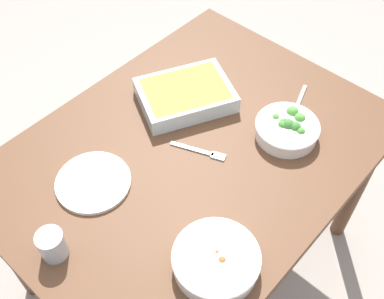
# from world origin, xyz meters

# --- Properties ---
(ground_plane) EXTENTS (6.00, 6.00, 0.00)m
(ground_plane) POSITION_xyz_m (0.00, 0.00, 0.00)
(ground_plane) COLOR #9E9389
(dining_table) EXTENTS (1.20, 0.90, 0.74)m
(dining_table) POSITION_xyz_m (0.00, 0.00, 0.65)
(dining_table) COLOR brown
(dining_table) RESTS_ON ground_plane
(stew_bowl) EXTENTS (0.23, 0.23, 0.06)m
(stew_bowl) POSITION_xyz_m (0.24, 0.30, 0.77)
(stew_bowl) COLOR white
(stew_bowl) RESTS_ON dining_table
(broccoli_bowl) EXTENTS (0.20, 0.20, 0.07)m
(broccoli_bowl) POSITION_xyz_m (-0.24, 0.18, 0.77)
(broccoli_bowl) COLOR white
(broccoli_bowl) RESTS_ON dining_table
(baking_dish) EXTENTS (0.37, 0.33, 0.06)m
(baking_dish) POSITION_xyz_m (-0.14, -0.16, 0.77)
(baking_dish) COLOR silver
(baking_dish) RESTS_ON dining_table
(drink_cup) EXTENTS (0.07, 0.07, 0.08)m
(drink_cup) POSITION_xyz_m (0.50, -0.03, 0.78)
(drink_cup) COLOR #B2BCC6
(drink_cup) RESTS_ON dining_table
(side_plate) EXTENTS (0.22, 0.22, 0.01)m
(side_plate) POSITION_xyz_m (0.29, -0.13, 0.75)
(side_plate) COLOR silver
(side_plate) RESTS_ON dining_table
(spoon_by_stew) EXTENTS (0.16, 0.10, 0.01)m
(spoon_by_stew) POSITION_xyz_m (0.28, 0.28, 0.74)
(spoon_by_stew) COLOR silver
(spoon_by_stew) RESTS_ON dining_table
(spoon_by_broccoli) EXTENTS (0.17, 0.07, 0.01)m
(spoon_by_broccoli) POSITION_xyz_m (-0.37, 0.14, 0.74)
(spoon_by_broccoli) COLOR silver
(spoon_by_broccoli) RESTS_ON dining_table
(fork_on_table) EXTENTS (0.08, 0.17, 0.01)m
(fork_on_table) POSITION_xyz_m (-0.01, 0.03, 0.74)
(fork_on_table) COLOR silver
(fork_on_table) RESTS_ON dining_table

